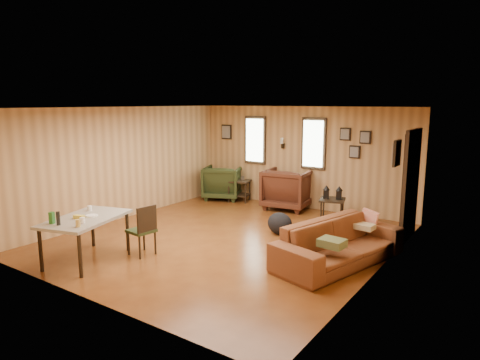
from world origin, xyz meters
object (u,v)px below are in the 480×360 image
object	(u,v)px
sofa	(340,236)
recliner_green	(223,181)
recliner_brown	(288,187)
end_table	(239,187)
side_table	(332,198)
dining_table	(85,221)

from	to	relation	value
sofa	recliner_green	bearing A→B (deg)	73.59
recliner_brown	end_table	world-z (taller)	recliner_brown
recliner_green	end_table	xyz separation A→B (m)	(0.52, -0.00, -0.10)
side_table	dining_table	bearing A→B (deg)	-119.12
side_table	recliner_green	bearing A→B (deg)	170.63
side_table	dining_table	size ratio (longest dim) A/B	0.51
end_table	dining_table	world-z (taller)	dining_table
sofa	recliner_brown	distance (m)	3.54
end_table	side_table	xyz separation A→B (m)	(2.72, -0.53, 0.17)
recliner_brown	end_table	bearing A→B (deg)	-6.87
end_table	side_table	distance (m)	2.78
recliner_brown	recliner_green	size ratio (longest dim) A/B	1.11
recliner_brown	dining_table	size ratio (longest dim) A/B	0.67
end_table	recliner_green	bearing A→B (deg)	179.93
sofa	dining_table	xyz separation A→B (m)	(-3.35, -2.17, 0.20)
sofa	side_table	xyz separation A→B (m)	(-0.99, 2.08, 0.09)
dining_table	side_table	bearing A→B (deg)	44.88
sofa	dining_table	bearing A→B (deg)	138.23
dining_table	recliner_green	bearing A→B (deg)	84.36
end_table	dining_table	size ratio (longest dim) A/B	0.43
side_table	sofa	bearing A→B (deg)	-64.69
recliner_brown	dining_table	distance (m)	4.92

